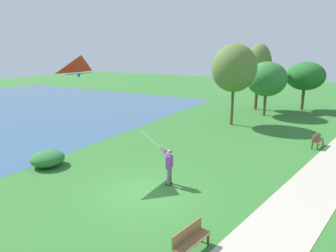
{
  "coord_description": "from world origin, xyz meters",
  "views": [
    {
      "loc": [
        6.95,
        -9.98,
        6.19
      ],
      "look_at": [
        0.26,
        1.67,
        2.78
      ],
      "focal_mm": 31.73,
      "sensor_mm": 36.0,
      "label": 1
    }
  ],
  "objects_px": {
    "person_kite_flyer": "(169,164)",
    "park_bench_near_walkway": "(190,238)",
    "flying_kite": "(82,67)",
    "lakeside_shrub": "(48,158)",
    "tree_lakeside_near": "(258,65)",
    "park_bench_far_walkway": "(317,140)",
    "tree_lakeside_far": "(267,79)",
    "tree_behind_path": "(305,76)",
    "tree_treeline_center": "(234,68)"
  },
  "relations": [
    {
      "from": "person_kite_flyer",
      "to": "park_bench_near_walkway",
      "type": "xyz_separation_m",
      "value": [
        3.01,
        -3.94,
        -0.54
      ]
    },
    {
      "from": "person_kite_flyer",
      "to": "flying_kite",
      "type": "xyz_separation_m",
      "value": [
        -4.56,
        -0.61,
        4.39
      ]
    },
    {
      "from": "person_kite_flyer",
      "to": "lakeside_shrub",
      "type": "bearing_deg",
      "value": -169.63
    },
    {
      "from": "tree_lakeside_near",
      "to": "park_bench_near_walkway",
      "type": "bearing_deg",
      "value": -80.55
    },
    {
      "from": "park_bench_far_walkway",
      "to": "tree_lakeside_far",
      "type": "relative_size",
      "value": 0.3
    },
    {
      "from": "flying_kite",
      "to": "tree_lakeside_near",
      "type": "distance_m",
      "value": 22.06
    },
    {
      "from": "person_kite_flyer",
      "to": "tree_behind_path",
      "type": "distance_m",
      "value": 23.43
    },
    {
      "from": "tree_treeline_center",
      "to": "lakeside_shrub",
      "type": "bearing_deg",
      "value": -112.02
    },
    {
      "from": "tree_behind_path",
      "to": "lakeside_shrub",
      "type": "relative_size",
      "value": 2.79
    },
    {
      "from": "tree_lakeside_far",
      "to": "tree_treeline_center",
      "type": "bearing_deg",
      "value": -106.48
    },
    {
      "from": "park_bench_near_walkway",
      "to": "park_bench_far_walkway",
      "type": "distance_m",
      "value": 14.0
    },
    {
      "from": "flying_kite",
      "to": "tree_treeline_center",
      "type": "bearing_deg",
      "value": 76.15
    },
    {
      "from": "tree_behind_path",
      "to": "tree_lakeside_far",
      "type": "bearing_deg",
      "value": -121.91
    },
    {
      "from": "tree_lakeside_far",
      "to": "flying_kite",
      "type": "bearing_deg",
      "value": -104.6
    },
    {
      "from": "tree_lakeside_far",
      "to": "lakeside_shrub",
      "type": "xyz_separation_m",
      "value": [
        -7.36,
        -19.62,
        -3.13
      ]
    },
    {
      "from": "person_kite_flyer",
      "to": "park_bench_far_walkway",
      "type": "height_order",
      "value": "person_kite_flyer"
    },
    {
      "from": "person_kite_flyer",
      "to": "tree_behind_path",
      "type": "relative_size",
      "value": 0.36
    },
    {
      "from": "tree_treeline_center",
      "to": "tree_lakeside_far",
      "type": "bearing_deg",
      "value": 73.52
    },
    {
      "from": "tree_lakeside_far",
      "to": "park_bench_near_walkway",
      "type": "bearing_deg",
      "value": -83.24
    },
    {
      "from": "park_bench_near_walkway",
      "to": "tree_lakeside_near",
      "type": "relative_size",
      "value": 0.22
    },
    {
      "from": "tree_lakeside_far",
      "to": "lakeside_shrub",
      "type": "distance_m",
      "value": 21.19
    },
    {
      "from": "person_kite_flyer",
      "to": "lakeside_shrub",
      "type": "height_order",
      "value": "person_kite_flyer"
    },
    {
      "from": "park_bench_far_walkway",
      "to": "tree_treeline_center",
      "type": "height_order",
      "value": "tree_treeline_center"
    },
    {
      "from": "tree_behind_path",
      "to": "tree_treeline_center",
      "type": "height_order",
      "value": "tree_treeline_center"
    },
    {
      "from": "tree_behind_path",
      "to": "tree_lakeside_far",
      "type": "relative_size",
      "value": 0.98
    },
    {
      "from": "tree_treeline_center",
      "to": "park_bench_near_walkway",
      "type": "bearing_deg",
      "value": -76.01
    },
    {
      "from": "flying_kite",
      "to": "tree_behind_path",
      "type": "xyz_separation_m",
      "value": [
        7.87,
        23.66,
        -1.81
      ]
    },
    {
      "from": "tree_behind_path",
      "to": "tree_treeline_center",
      "type": "distance_m",
      "value": 11.08
    },
    {
      "from": "person_kite_flyer",
      "to": "park_bench_near_walkway",
      "type": "bearing_deg",
      "value": -52.56
    },
    {
      "from": "lakeside_shrub",
      "to": "flying_kite",
      "type": "bearing_deg",
      "value": 15.49
    },
    {
      "from": "tree_treeline_center",
      "to": "tree_lakeside_near",
      "type": "bearing_deg",
      "value": 89.73
    },
    {
      "from": "person_kite_flyer",
      "to": "tree_lakeside_far",
      "type": "bearing_deg",
      "value": 88.83
    },
    {
      "from": "park_bench_far_walkway",
      "to": "tree_lakeside_near",
      "type": "distance_m",
      "value": 13.91
    },
    {
      "from": "flying_kite",
      "to": "tree_lakeside_far",
      "type": "distance_m",
      "value": 19.67
    },
    {
      "from": "flying_kite",
      "to": "tree_treeline_center",
      "type": "distance_m",
      "value": 14.03
    },
    {
      "from": "flying_kite",
      "to": "tree_behind_path",
      "type": "distance_m",
      "value": 25.0
    },
    {
      "from": "tree_treeline_center",
      "to": "tree_lakeside_far",
      "type": "xyz_separation_m",
      "value": [
        1.58,
        5.34,
        -1.25
      ]
    },
    {
      "from": "park_bench_near_walkway",
      "to": "park_bench_far_walkway",
      "type": "height_order",
      "value": "same"
    },
    {
      "from": "tree_treeline_center",
      "to": "tree_lakeside_near",
      "type": "height_order",
      "value": "tree_lakeside_near"
    },
    {
      "from": "tree_treeline_center",
      "to": "tree_lakeside_far",
      "type": "distance_m",
      "value": 5.71
    },
    {
      "from": "tree_behind_path",
      "to": "person_kite_flyer",
      "type": "bearing_deg",
      "value": -98.16
    },
    {
      "from": "tree_lakeside_near",
      "to": "tree_lakeside_far",
      "type": "xyz_separation_m",
      "value": [
        1.54,
        -2.83,
        -1.18
      ]
    },
    {
      "from": "park_bench_near_walkway",
      "to": "flying_kite",
      "type": "bearing_deg",
      "value": 156.27
    },
    {
      "from": "park_bench_near_walkway",
      "to": "tree_treeline_center",
      "type": "relative_size",
      "value": 0.23
    },
    {
      "from": "flying_kite",
      "to": "tree_lakeside_far",
      "type": "height_order",
      "value": "flying_kite"
    },
    {
      "from": "park_bench_near_walkway",
      "to": "tree_lakeside_near",
      "type": "distance_m",
      "value": 25.81
    },
    {
      "from": "person_kite_flyer",
      "to": "tree_lakeside_near",
      "type": "distance_m",
      "value": 21.53
    },
    {
      "from": "park_bench_near_walkway",
      "to": "tree_lakeside_near",
      "type": "height_order",
      "value": "tree_lakeside_near"
    },
    {
      "from": "person_kite_flyer",
      "to": "park_bench_near_walkway",
      "type": "distance_m",
      "value": 4.99
    },
    {
      "from": "person_kite_flyer",
      "to": "flying_kite",
      "type": "bearing_deg",
      "value": -172.42
    }
  ]
}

